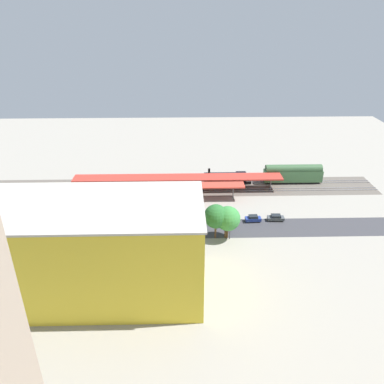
% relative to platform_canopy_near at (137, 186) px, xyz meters
% --- Properties ---
extents(ground_plane, '(205.28, 205.28, 0.00)m').
position_rel_platform_canopy_near_xyz_m(ground_plane, '(-9.11, 11.49, -4.22)').
color(ground_plane, gray).
rests_on(ground_plane, ground).
extents(rail_bed, '(128.32, 13.61, 0.01)m').
position_rel_platform_canopy_near_xyz_m(rail_bed, '(-9.11, -7.93, -4.22)').
color(rail_bed, '#5B544C').
rests_on(rail_bed, ground).
extents(street_asphalt, '(128.31, 9.20, 0.01)m').
position_rel_platform_canopy_near_xyz_m(street_asphalt, '(-9.11, 16.71, -4.22)').
color(street_asphalt, '#38383D').
rests_on(street_asphalt, ground).
extents(track_rails, '(128.30, 7.17, 0.12)m').
position_rel_platform_canopy_near_xyz_m(track_rails, '(-9.11, -7.93, -4.04)').
color(track_rails, '#9E9EA8').
rests_on(track_rails, ground).
extents(platform_canopy_near, '(62.16, 4.19, 4.47)m').
position_rel_platform_canopy_near_xyz_m(platform_canopy_near, '(0.00, 0.00, 0.00)').
color(platform_canopy_near, '#C63D2D').
rests_on(platform_canopy_near, ground).
extents(platform_canopy_far, '(63.29, 5.28, 4.28)m').
position_rel_platform_canopy_near_xyz_m(platform_canopy_far, '(-11.88, -6.26, -0.18)').
color(platform_canopy_far, '#B73328').
rests_on(platform_canopy_far, ground).
extents(locomotive, '(14.83, 2.86, 5.06)m').
position_rel_platform_canopy_near_xyz_m(locomotive, '(-27.52, -10.64, -2.43)').
color(locomotive, black).
rests_on(locomotive, ground).
extents(passenger_coach, '(18.41, 3.15, 6.08)m').
position_rel_platform_canopy_near_xyz_m(passenger_coach, '(-48.29, -10.64, -1.04)').
color(passenger_coach, black).
rests_on(passenger_coach, ground).
extents(parked_car_0, '(4.41, 2.05, 1.63)m').
position_rel_platform_canopy_near_xyz_m(parked_car_0, '(-37.65, 13.04, -3.50)').
color(parked_car_0, black).
rests_on(parked_car_0, ground).
extents(parked_car_1, '(4.14, 1.93, 1.76)m').
position_rel_platform_canopy_near_xyz_m(parked_car_1, '(-31.60, 13.48, -3.44)').
color(parked_car_1, black).
rests_on(parked_car_1, ground).
extents(parked_car_2, '(4.12, 1.83, 1.61)m').
position_rel_platform_canopy_near_xyz_m(parked_car_2, '(-24.49, 13.50, -3.50)').
color(parked_car_2, black).
rests_on(parked_car_2, ground).
extents(parked_car_3, '(4.45, 1.90, 1.67)m').
position_rel_platform_canopy_near_xyz_m(parked_car_3, '(-17.61, 13.33, -3.48)').
color(parked_car_3, black).
rests_on(parked_car_3, ground).
extents(parked_car_4, '(4.59, 2.09, 1.77)m').
position_rel_platform_canopy_near_xyz_m(parked_car_4, '(-11.19, 13.77, -3.44)').
color(parked_car_4, black).
rests_on(parked_car_4, ground).
extents(construction_building, '(39.48, 18.80, 18.70)m').
position_rel_platform_canopy_near_xyz_m(construction_building, '(2.90, 39.16, 5.13)').
color(construction_building, yellow).
rests_on(construction_building, ground).
extents(construction_roof_slab, '(40.08, 19.40, 0.40)m').
position_rel_platform_canopy_near_xyz_m(construction_roof_slab, '(2.90, 39.16, 14.68)').
color(construction_roof_slab, '#B7B2A8').
rests_on(construction_roof_slab, construction_building).
extents(box_truck_0, '(8.69, 2.88, 3.21)m').
position_rel_platform_canopy_near_xyz_m(box_truck_0, '(-5.96, 23.30, -2.65)').
color(box_truck_0, black).
rests_on(box_truck_0, ground).
extents(street_tree_0, '(5.80, 5.80, 8.87)m').
position_rel_platform_canopy_near_xyz_m(street_tree_0, '(-21.11, 20.94, 1.74)').
color(street_tree_0, brown).
rests_on(street_tree_0, ground).
extents(street_tree_1, '(5.78, 5.78, 7.81)m').
position_rel_platform_canopy_near_xyz_m(street_tree_1, '(14.44, 21.02, 0.69)').
color(street_tree_1, brown).
rests_on(street_tree_1, ground).
extents(street_tree_2, '(5.51, 5.51, 7.73)m').
position_rel_platform_canopy_near_xyz_m(street_tree_2, '(9.35, 20.72, 0.75)').
color(street_tree_2, brown).
rests_on(street_tree_2, ground).
extents(street_tree_3, '(5.04, 5.04, 7.67)m').
position_rel_platform_canopy_near_xyz_m(street_tree_3, '(-23.53, 20.80, 0.91)').
color(street_tree_3, brown).
rests_on(street_tree_3, ground).
extents(street_tree_4, '(5.97, 5.97, 8.31)m').
position_rel_platform_canopy_near_xyz_m(street_tree_4, '(-23.98, 20.92, 1.09)').
color(street_tree_4, brown).
rests_on(street_tree_4, ground).
extents(traffic_light, '(0.50, 0.36, 7.06)m').
position_rel_platform_canopy_near_xyz_m(traffic_light, '(-24.51, 21.60, 0.42)').
color(traffic_light, '#333333').
rests_on(traffic_light, ground).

